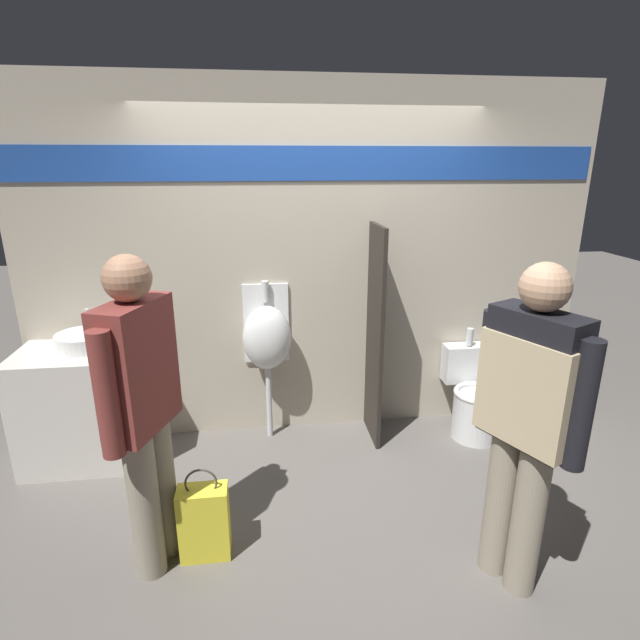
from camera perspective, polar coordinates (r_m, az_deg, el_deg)
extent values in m
plane|color=#5B5651|center=(3.82, 0.34, -15.96)|extent=(16.00, 16.00, 0.00)
cube|color=#B2A893|center=(3.85, -0.83, 6.19)|extent=(4.35, 0.06, 2.70)
cube|color=#1E479E|center=(3.74, -0.82, 17.47)|extent=(4.27, 0.01, 0.24)
cube|color=silver|center=(4.04, -25.34, -8.91)|extent=(0.84, 0.56, 0.85)
cylinder|color=silver|center=(3.90, -25.33, -2.16)|extent=(0.38, 0.38, 0.11)
cylinder|color=silver|center=(3.98, -25.01, 0.20)|extent=(0.03, 0.03, 0.14)
cube|color=black|center=(3.70, -23.01, -3.70)|extent=(0.07, 0.14, 0.01)
cube|color=#28231E|center=(3.82, 6.28, -1.88)|extent=(0.03, 0.45, 1.69)
cylinder|color=silver|center=(4.02, -5.83, -9.24)|extent=(0.04, 0.04, 0.61)
ellipsoid|color=silver|center=(3.81, -6.08, -2.04)|extent=(0.37, 0.25, 0.50)
cube|color=silver|center=(3.90, -6.17, -0.38)|extent=(0.35, 0.02, 0.63)
cylinder|color=silver|center=(3.79, -6.28, 3.27)|extent=(0.06, 0.06, 0.16)
cylinder|color=silver|center=(4.23, 17.43, -10.40)|extent=(0.37, 0.37, 0.37)
torus|color=silver|center=(4.14, 17.68, -7.97)|extent=(0.39, 0.39, 0.04)
cube|color=silver|center=(4.31, 16.35, -4.71)|extent=(0.38, 0.16, 0.31)
cylinder|color=silver|center=(4.21, 16.74, -1.84)|extent=(0.06, 0.06, 0.14)
cylinder|color=gray|center=(2.87, 22.62, -20.41)|extent=(0.16, 0.16, 0.83)
cylinder|color=gray|center=(2.94, 19.89, -19.03)|extent=(0.16, 0.16, 0.83)
cube|color=black|center=(2.54, 23.09, -6.20)|extent=(0.36, 0.47, 0.65)
cube|color=#C6B289|center=(2.56, 22.95, -7.27)|extent=(0.39, 0.50, 0.52)
cylinder|color=black|center=(2.44, 27.77, -8.68)|extent=(0.10, 0.10, 0.60)
cylinder|color=black|center=(2.68, 18.70, -5.18)|extent=(0.10, 0.10, 0.60)
sphere|color=tan|center=(2.40, 24.34, 3.44)|extent=(0.22, 0.22, 0.22)
cylinder|color=gray|center=(2.90, -19.40, -19.40)|extent=(0.16, 0.16, 0.83)
cylinder|color=gray|center=(3.01, -17.66, -17.69)|extent=(0.16, 0.16, 0.83)
cube|color=brown|center=(2.60, -20.11, -5.05)|extent=(0.33, 0.47, 0.66)
cylinder|color=brown|center=(2.43, -23.22, -7.90)|extent=(0.10, 0.10, 0.61)
cylinder|color=brown|center=(2.80, -17.30, -3.81)|extent=(0.10, 0.10, 0.61)
sphere|color=#A87A5B|center=(2.47, -21.19, 4.48)|extent=(0.23, 0.23, 0.23)
cube|color=yellow|center=(3.04, -13.09, -21.60)|extent=(0.27, 0.15, 0.43)
torus|color=#4C4742|center=(2.89, -13.45, -17.68)|extent=(0.18, 0.01, 0.18)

